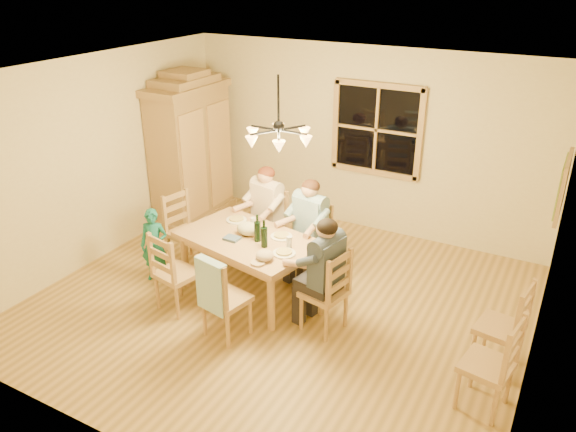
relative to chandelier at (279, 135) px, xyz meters
The scene contains 33 objects.
floor 2.08m from the chandelier, ahead, with size 5.50×5.50×0.00m, color olive.
ceiling 0.62m from the chandelier, ahead, with size 5.50×5.00×0.02m, color white.
wall_back 2.60m from the chandelier, 90.00° to the left, with size 5.50×0.02×2.70m, color beige.
wall_left 2.84m from the chandelier, behind, with size 0.02×5.00×2.70m, color beige.
wall_right 2.84m from the chandelier, ahead, with size 0.02×5.00×2.70m, color beige.
window 2.53m from the chandelier, 85.36° to the left, with size 1.30×0.06×1.30m.
painting 3.00m from the chandelier, 23.86° to the left, with size 0.06×0.78×0.64m.
chandelier is the anchor object (origin of this frame).
armoire 3.05m from the chandelier, 147.41° to the left, with size 0.66×1.40×2.30m.
dining_table 1.49m from the chandelier, behind, with size 1.79×1.30×0.76m.
chair_far_left 2.09m from the chandelier, 128.45° to the left, with size 0.51×0.50×0.99m.
chair_far_right 1.92m from the chandelier, 88.57° to the left, with size 0.51×0.50×0.99m.
chair_near_left 2.13m from the chandelier, 147.46° to the right, with size 0.51×0.50×0.99m.
chair_near_right 1.96m from the chandelier, 104.05° to the right, with size 0.51×0.50×0.99m.
chair_end_left 2.37m from the chandelier, behind, with size 0.50×0.51×0.99m.
chair_end_right 1.90m from the chandelier, 16.01° to the right, with size 0.50×0.51×0.99m.
adult_woman 1.66m from the chandelier, 128.45° to the left, with size 0.46×0.49×0.87m.
adult_plaid_man 1.43m from the chandelier, 88.57° to the left, with size 0.46×0.49×0.87m.
adult_slate_man 1.42m from the chandelier, 16.01° to the right, with size 0.49×0.46×0.87m.
towel 1.71m from the chandelier, 103.58° to the right, with size 0.38×0.10×0.58m, color #9BC2D2.
wine_bottle_a 1.19m from the chandelier, behind, with size 0.08×0.08×0.33m, color black.
wine_bottle_b 1.16m from the chandelier, 153.08° to the right, with size 0.08×0.08×0.33m, color black.
plate_woman 1.58m from the chandelier, 156.51° to the left, with size 0.26×0.26×0.02m, color white.
plate_plaid 1.33m from the chandelier, 113.77° to the left, with size 0.26×0.26×0.02m, color white.
plate_slate 1.32m from the chandelier, 43.89° to the right, with size 0.26×0.26×0.02m, color white.
wine_glass_a 1.38m from the chandelier, 152.34° to the left, with size 0.06×0.06×0.14m, color silver.
wine_glass_b 1.25m from the chandelier, 18.27° to the left, with size 0.06×0.06×0.14m, color silver.
cap 1.31m from the chandelier, 87.83° to the right, with size 0.20×0.20×0.11m, color tan.
napkin 1.43m from the chandelier, 169.54° to the right, with size 0.18×0.14×0.03m, color #465B80.
cloth_bundle 1.33m from the chandelier, 168.62° to the left, with size 0.28×0.22×0.15m, color tan.
child 2.32m from the chandelier, behind, with size 0.35×0.23×0.96m, color #1A7770.
chair_spare_front 3.08m from the chandelier, 13.50° to the right, with size 0.49×0.51×0.99m.
chair_spare_back 3.03m from the chandelier, ahead, with size 0.48×0.50×0.99m.
Camera 1 is at (2.80, -4.93, 3.73)m, focal length 35.00 mm.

